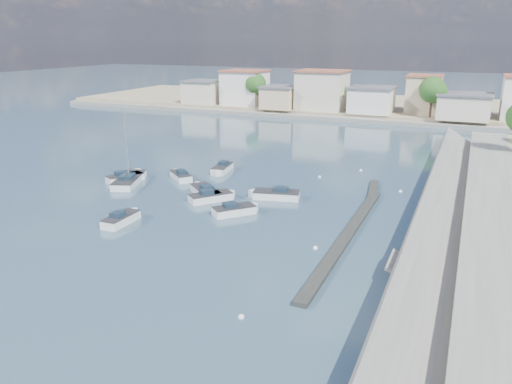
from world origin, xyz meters
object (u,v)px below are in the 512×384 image
motorboat_a (122,219)px  sailboat (130,179)px  motorboat_c (205,191)px  motorboat_d (274,195)px  motorboat_e (127,178)px  motorboat_b (236,210)px  motorboat_f (180,176)px  motorboat_h (213,197)px  motorboat_g (222,169)px

motorboat_a → sailboat: size_ratio=0.50×
motorboat_c → motorboat_d: bearing=14.3°
motorboat_e → motorboat_b: bearing=-17.4°
motorboat_a → motorboat_b: (8.65, 6.39, -0.00)m
motorboat_c → motorboat_e: (-11.27, 1.09, -0.00)m
motorboat_b → sailboat: 17.02m
motorboat_c → motorboat_f: same height
motorboat_a → motorboat_f: bearing=101.4°
sailboat → motorboat_f: bearing=39.2°
motorboat_b → motorboat_c: same height
motorboat_a → motorboat_c: size_ratio=0.89×
motorboat_h → motorboat_g: bearing=112.5°
motorboat_a → motorboat_f: size_ratio=1.10×
motorboat_c → motorboat_g: same height
motorboat_h → motorboat_d: bearing=30.4°
motorboat_a → motorboat_g: bearing=89.8°
motorboat_f → motorboat_h: same height
motorboat_h → sailboat: sailboat is taller
motorboat_b → motorboat_e: same height
motorboat_f → motorboat_h: size_ratio=0.89×
motorboat_a → motorboat_h: bearing=63.8°
motorboat_f → motorboat_h: (7.58, -5.82, 0.00)m
motorboat_a → motorboat_e: same height
motorboat_e → motorboat_h: 13.27m
motorboat_a → sailboat: (-7.65, 11.29, 0.03)m
motorboat_a → motorboat_h: 10.29m
motorboat_d → motorboat_g: size_ratio=1.12×
motorboat_d → motorboat_f: 13.46m
motorboat_d → motorboat_g: 12.59m
motorboat_g → motorboat_a: bearing=-90.2°
motorboat_b → motorboat_e: size_ratio=0.91×
motorboat_d → sailboat: (-17.83, -1.25, 0.03)m
motorboat_e → motorboat_g: 11.91m
motorboat_b → motorboat_e: (-17.14, 5.36, 0.00)m
motorboat_b → motorboat_d: 6.34m
motorboat_c → motorboat_d: 7.64m
motorboat_g → motorboat_c: bearing=-73.9°
sailboat → motorboat_g: bearing=48.6°
motorboat_c → motorboat_g: bearing=106.1°
motorboat_g → sailboat: bearing=-131.4°
motorboat_g → motorboat_b: bearing=-57.8°
motorboat_a → motorboat_g: same height
motorboat_c → motorboat_d: same height
motorboat_b → motorboat_h: size_ratio=0.90×
motorboat_b → sailboat: sailboat is taller
motorboat_c → motorboat_g: size_ratio=1.01×
motorboat_c → motorboat_e: size_ratio=1.10×
motorboat_c → motorboat_h: size_ratio=1.09×
motorboat_b → motorboat_c: 7.26m
motorboat_a → motorboat_g: 20.03m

